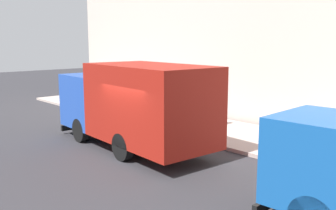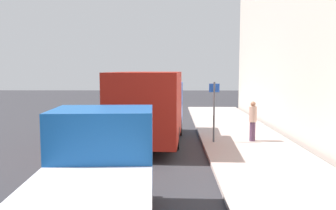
{
  "view_description": "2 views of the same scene",
  "coord_description": "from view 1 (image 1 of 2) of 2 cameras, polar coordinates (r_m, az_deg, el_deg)",
  "views": [
    {
      "loc": [
        -7.54,
        -9.75,
        3.93
      ],
      "look_at": [
        1.55,
        0.21,
        1.65
      ],
      "focal_mm": 40.68,
      "sensor_mm": 36.0,
      "label": 1
    },
    {
      "loc": [
        1.73,
        -13.72,
        3.24
      ],
      "look_at": [
        1.52,
        1.4,
        1.69
      ],
      "focal_mm": 37.23,
      "sensor_mm": 36.0,
      "label": 2
    }
  ],
  "objects": [
    {
      "name": "large_utility_truck",
      "position": [
        13.9,
        -5.1,
        0.3
      ],
      "size": [
        2.98,
        7.28,
        3.13
      ],
      "rotation": [
        0.0,
        0.0,
        -0.06
      ],
      "color": "#2047A7",
      "rests_on": "ground"
    },
    {
      "name": "ground",
      "position": [
        12.94,
        -4.49,
        -8.12
      ],
      "size": [
        80.0,
        80.0,
        0.0
      ],
      "primitive_type": "plane",
      "color": "#2D2C31"
    },
    {
      "name": "pedestrian_walking",
      "position": [
        17.06,
        6.73,
        -0.17
      ],
      "size": [
        0.46,
        0.46,
        1.73
      ],
      "rotation": [
        0.0,
        0.0,
        0.59
      ],
      "color": "#4E344C",
      "rests_on": "sidewalk"
    },
    {
      "name": "sidewalk",
      "position": [
        16.31,
        9.4,
        -4.24
      ],
      "size": [
        3.91,
        30.0,
        0.14
      ],
      "primitive_type": "cube",
      "color": "#B09F96",
      "rests_on": "ground"
    },
    {
      "name": "street_sign_post",
      "position": [
        15.56,
        3.32,
        1.16
      ],
      "size": [
        0.44,
        0.08,
        2.57
      ],
      "color": "#4C5156",
      "rests_on": "sidewalk"
    }
  ]
}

